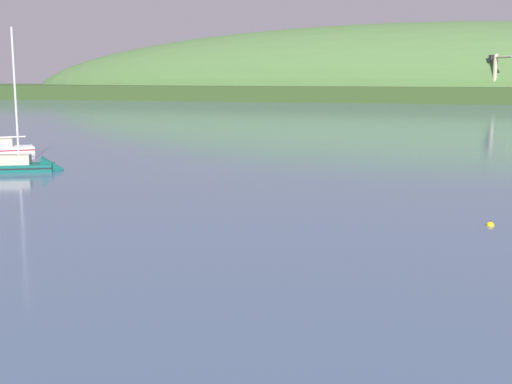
# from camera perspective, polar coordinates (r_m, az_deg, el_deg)

# --- Properties ---
(far_shoreline_hill) EXTENTS (459.59, 116.74, 60.46)m
(far_shoreline_hill) POSITION_cam_1_polar(r_m,az_deg,el_deg) (284.58, 14.44, 7.56)
(far_shoreline_hill) COLOR #314A21
(far_shoreline_hill) RESTS_ON ground
(dockside_crane) EXTENTS (6.84, 10.25, 16.55)m
(dockside_crane) POSITION_cam_1_polar(r_m,az_deg,el_deg) (249.63, 19.29, 8.79)
(dockside_crane) COLOR #4C4C51
(dockside_crane) RESTS_ON ground
(sailboat_midwater_white) EXTENTS (9.78, 6.16, 14.85)m
(sailboat_midwater_white) POSITION_cam_1_polar(r_m,az_deg,el_deg) (69.63, -18.99, 1.89)
(sailboat_midwater_white) COLOR #0F564C
(sailboat_midwater_white) RESTS_ON ground
(mooring_buoy_off_fishing_boat) EXTENTS (0.49, 0.49, 0.57)m
(mooring_buoy_off_fishing_boat) POSITION_cam_1_polar(r_m,az_deg,el_deg) (44.32, 18.95, -2.67)
(mooring_buoy_off_fishing_boat) COLOR yellow
(mooring_buoy_off_fishing_boat) RESTS_ON ground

